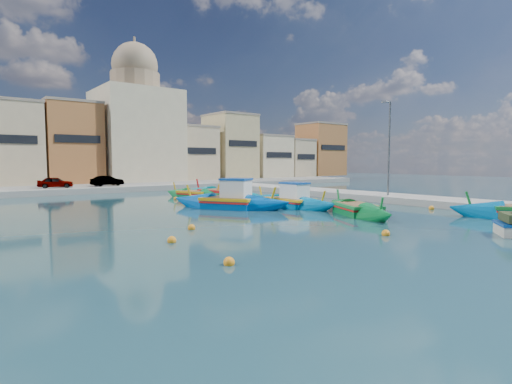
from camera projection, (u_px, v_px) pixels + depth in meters
name	position (u px, v px, depth m)	size (l,w,h in m)	color
ground	(269.00, 238.00, 16.76)	(160.00, 160.00, 0.00)	#123036
east_quay	(467.00, 204.00, 27.77)	(4.00, 70.00, 0.50)	gray
north_quay	(74.00, 189.00, 41.92)	(80.00, 8.00, 0.60)	gray
north_townhouses	(114.00, 148.00, 51.44)	(83.20, 7.87, 10.19)	tan
church_block	(136.00, 123.00, 53.71)	(10.00, 10.00, 19.10)	beige
quay_street_lamp	(389.00, 147.00, 31.84)	(1.18, 0.16, 8.00)	#595B60
luzzu_turquoise_cabin	(290.00, 202.00, 28.19)	(2.36, 8.62, 2.74)	#006BA5
luzzu_blue_cabin	(230.00, 203.00, 27.38)	(6.46, 8.79, 3.17)	#004FAC
luzzu_cyan_mid	(221.00, 195.00, 34.57)	(3.38, 9.70, 2.81)	#0084A4
luzzu_green	(196.00, 195.00, 34.96)	(3.98, 7.41, 2.27)	#0B7538
luzzu_blue_south	(357.00, 211.00, 24.17)	(5.33, 8.14, 2.36)	#0A702F
mooring_buoys	(220.00, 221.00, 21.04)	(25.59, 20.78, 0.36)	orange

